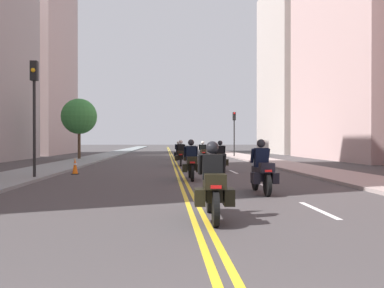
{
  "coord_description": "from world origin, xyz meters",
  "views": [
    {
      "loc": [
        -0.7,
        -1.42,
        1.59
      ],
      "look_at": [
        1.16,
        27.23,
        1.39
      ],
      "focal_mm": 39.14,
      "sensor_mm": 36.0,
      "label": 1
    }
  ],
  "objects": [
    {
      "name": "traffic_cone_2",
      "position": [
        -5.01,
        18.96,
        0.39
      ],
      "size": [
        0.34,
        0.34,
        0.78
      ],
      "color": "black",
      "rests_on": "ground"
    },
    {
      "name": "street_tree_0",
      "position": [
        -7.9,
        34.24,
        3.66
      ],
      "size": [
        2.98,
        2.98,
        5.16
      ],
      "color": "#473625",
      "rests_on": "ground"
    },
    {
      "name": "sidewalk_left",
      "position": [
        -7.09,
        48.0,
        0.06
      ],
      "size": [
        2.84,
        144.0,
        0.12
      ],
      "primitive_type": "cube",
      "color": "gray",
      "rests_on": "ground"
    },
    {
      "name": "centreline_yellow_outer",
      "position": [
        0.12,
        48.0,
        0.0
      ],
      "size": [
        0.12,
        132.0,
        0.01
      ],
      "primitive_type": "cube",
      "color": "yellow",
      "rests_on": "ground"
    },
    {
      "name": "traffic_light_far",
      "position": [
        6.07,
        39.14,
        3.09
      ],
      "size": [
        0.28,
        0.38,
        4.43
      ],
      "color": "black",
      "rests_on": "ground"
    },
    {
      "name": "motorcycle_3",
      "position": [
        2.2,
        20.38,
        0.65
      ],
      "size": [
        0.78,
        2.14,
        1.63
      ],
      "rotation": [
        0.0,
        0.0,
        -0.05
      ],
      "color": "black",
      "rests_on": "ground"
    },
    {
      "name": "centreline_yellow_inner",
      "position": [
        -0.12,
        48.0,
        0.0
      ],
      "size": [
        0.12,
        132.0,
        0.01
      ],
      "primitive_type": "cube",
      "color": "yellow",
      "rests_on": "ground"
    },
    {
      "name": "lane_dashes_white",
      "position": [
        2.83,
        29.0,
        0.0
      ],
      "size": [
        0.14,
        56.4,
        0.01
      ],
      "color": "silver",
      "rests_on": "ground"
    },
    {
      "name": "motorcycle_5",
      "position": [
        2.18,
        30.26,
        0.64
      ],
      "size": [
        0.76,
        2.23,
        1.6
      ],
      "rotation": [
        0.0,
        0.0,
        0.01
      ],
      "color": "black",
      "rests_on": "ground"
    },
    {
      "name": "building_left_2",
      "position": [
        -16.4,
        50.04,
        14.54
      ],
      "size": [
        7.36,
        14.6,
        29.07
      ],
      "color": "#B39894",
      "rests_on": "ground"
    },
    {
      "name": "building_right_1",
      "position": [
        16.89,
        33.79,
        12.33
      ],
      "size": [
        8.34,
        17.54,
        24.67
      ],
      "color": "#C7A39F",
      "rests_on": "ground"
    },
    {
      "name": "traffic_light_near",
      "position": [
        -6.07,
        16.16,
        3.36
      ],
      "size": [
        0.28,
        0.38,
        4.89
      ],
      "color": "black",
      "rests_on": "ground"
    },
    {
      "name": "motorcycle_4",
      "position": [
        0.32,
        25.46,
        0.68
      ],
      "size": [
        0.78,
        2.27,
        1.67
      ],
      "rotation": [
        0.0,
        0.0,
        -0.04
      ],
      "color": "black",
      "rests_on": "ground"
    },
    {
      "name": "motorcycle_2",
      "position": [
        0.38,
        15.65,
        0.68
      ],
      "size": [
        0.76,
        2.3,
        1.67
      ],
      "rotation": [
        0.0,
        0.0,
        -0.0
      ],
      "color": "black",
      "rests_on": "ground"
    },
    {
      "name": "sidewalk_right",
      "position": [
        7.09,
        48.0,
        0.06
      ],
      "size": [
        2.84,
        144.0,
        0.12
      ],
      "primitive_type": "cube",
      "color": "#A69490",
      "rests_on": "ground"
    },
    {
      "name": "motorcycle_0",
      "position": [
        0.26,
        6.93,
        0.67
      ],
      "size": [
        0.77,
        2.27,
        1.59
      ],
      "rotation": [
        0.0,
        0.0,
        -0.03
      ],
      "color": "black",
      "rests_on": "ground"
    },
    {
      "name": "motorcycle_1",
      "position": [
        2.23,
        11.06,
        0.68
      ],
      "size": [
        0.77,
        2.18,
        1.65
      ],
      "rotation": [
        0.0,
        0.0,
        0.02
      ],
      "color": "black",
      "rests_on": "ground"
    },
    {
      "name": "ground_plane",
      "position": [
        0.0,
        48.0,
        0.0
      ],
      "size": [
        264.0,
        264.0,
        0.0
      ],
      "primitive_type": "plane",
      "color": "#423E3F"
    },
    {
      "name": "building_right_2",
      "position": [
        17.68,
        52.01,
        10.95
      ],
      "size": [
        9.92,
        14.24,
        21.91
      ],
      "color": "beige",
      "rests_on": "ground"
    },
    {
      "name": "motorcycle_6",
      "position": [
        0.44,
        34.34,
        0.65
      ],
      "size": [
        0.77,
        2.18,
        1.59
      ],
      "rotation": [
        0.0,
        0.0,
        -0.01
      ],
      "color": "black",
      "rests_on": "ground"
    }
  ]
}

